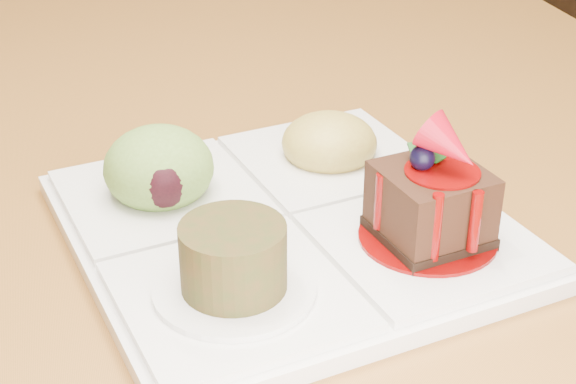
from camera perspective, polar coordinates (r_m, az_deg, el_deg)
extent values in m
cube|color=brown|center=(1.18, -10.87, 11.82)|extent=(1.00, 1.80, 0.04)
cylinder|color=brown|center=(2.16, -0.36, 9.71)|extent=(0.06, 0.06, 0.71)
cube|color=black|center=(1.53, 16.64, 5.27)|extent=(0.55, 0.55, 0.04)
cylinder|color=black|center=(1.42, 15.22, -8.39)|extent=(0.04, 0.04, 0.46)
cylinder|color=black|center=(1.89, 15.57, 1.49)|extent=(0.04, 0.04, 0.46)
cylinder|color=black|center=(1.66, 6.02, -1.58)|extent=(0.04, 0.04, 0.46)
cube|color=silver|center=(0.60, 0.00, -2.42)|extent=(0.32, 0.32, 0.01)
cube|color=silver|center=(0.58, 8.99, -3.25)|extent=(0.15, 0.15, 0.01)
cube|color=silver|center=(0.52, -3.47, -6.73)|extent=(0.15, 0.15, 0.01)
cube|color=silver|center=(0.63, -8.21, -0.20)|extent=(0.15, 0.15, 0.01)
cube|color=silver|center=(0.68, 2.66, 2.22)|extent=(0.15, 0.15, 0.01)
cylinder|color=#630403|center=(0.57, 9.02, -2.90)|extent=(0.09, 0.09, 0.00)
cube|color=black|center=(0.57, 9.04, -2.64)|extent=(0.07, 0.07, 0.01)
cube|color=black|center=(0.56, 9.24, -0.50)|extent=(0.07, 0.07, 0.04)
cylinder|color=#630403|center=(0.55, 9.41, 1.41)|extent=(0.05, 0.05, 0.00)
sphere|color=black|center=(0.55, 8.68, 2.21)|extent=(0.02, 0.02, 0.02)
cone|color=#B00B1C|center=(0.54, 10.46, 2.93)|extent=(0.05, 0.05, 0.04)
cube|color=#144511|center=(0.56, 9.23, 2.56)|extent=(0.02, 0.02, 0.01)
cube|color=#144511|center=(0.56, 8.44, 2.57)|extent=(0.01, 0.02, 0.01)
cylinder|color=#630403|center=(0.53, 9.52, -2.26)|extent=(0.01, 0.01, 0.04)
cylinder|color=#630403|center=(0.54, 12.00, -1.88)|extent=(0.01, 0.01, 0.04)
cylinder|color=#630403|center=(0.55, 5.99, -0.61)|extent=(0.01, 0.01, 0.04)
cylinder|color=silver|center=(0.52, -3.49, -6.28)|extent=(0.10, 0.10, 0.00)
cylinder|color=#462B14|center=(0.51, -3.56, -4.22)|extent=(0.06, 0.06, 0.04)
cylinder|color=#40280D|center=(0.50, -3.61, -2.85)|extent=(0.05, 0.05, 0.00)
ellipsoid|color=olive|center=(0.62, -8.35, 1.56)|extent=(0.08, 0.08, 0.06)
ellipsoid|color=black|center=(0.60, -8.02, 0.50)|extent=(0.04, 0.03, 0.03)
ellipsoid|color=#B1A03F|center=(0.67, 2.69, 3.20)|extent=(0.07, 0.07, 0.04)
cube|color=orange|center=(0.68, 3.77, 4.00)|extent=(0.02, 0.02, 0.02)
cube|color=#557319|center=(0.68, 2.01, 4.15)|extent=(0.02, 0.02, 0.02)
cube|color=orange|center=(0.66, 1.25, 3.15)|extent=(0.02, 0.02, 0.02)
cube|color=#557319|center=(0.66, 3.35, 2.96)|extent=(0.02, 0.02, 0.01)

